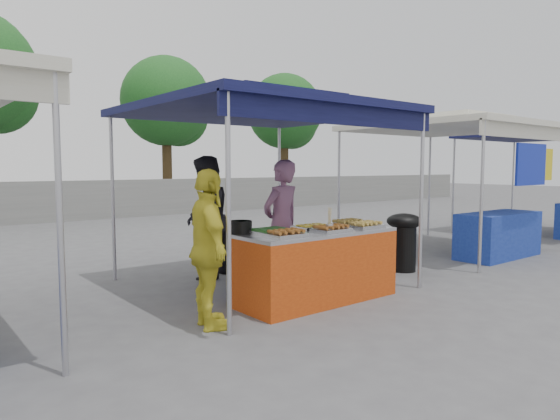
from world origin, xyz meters
TOP-DOWN VIEW (x-y plane):
  - ground_plane at (0.00, 0.00)m, footprint 80.00×80.00m
  - back_wall at (0.00, 11.00)m, footprint 40.00×0.25m
  - main_canopy at (0.00, 0.97)m, footprint 3.20×3.20m
  - neighbor_stall_right at (4.50, 0.57)m, footprint 3.20×3.20m
  - tree_2 at (4.59, 13.05)m, footprint 3.41×3.33m
  - tree_3 at (10.55, 13.34)m, footprint 3.45×3.38m
  - vendor_table at (0.00, -0.10)m, footprint 2.00×0.80m
  - food_tray_fl at (-0.66, -0.34)m, footprint 0.42×0.30m
  - food_tray_fm at (0.01, -0.34)m, footprint 0.42×0.30m
  - food_tray_fr at (0.60, -0.34)m, footprint 0.42×0.30m
  - food_tray_bl at (-0.65, -0.04)m, footprint 0.42×0.30m
  - food_tray_bm at (0.01, 0.00)m, footprint 0.42×0.30m
  - food_tray_br at (0.61, -0.02)m, footprint 0.42×0.30m
  - cooking_pot at (-0.86, 0.24)m, footprint 0.26×0.26m
  - skewer_cup at (-0.05, -0.37)m, footprint 0.09×0.09m
  - wok_burner at (2.22, 0.31)m, footprint 0.54×0.54m
  - crate_left at (-0.42, 0.60)m, footprint 0.52×0.36m
  - crate_right at (0.26, 0.45)m, footprint 0.55×0.38m
  - crate_stacked at (0.26, 0.45)m, footprint 0.54×0.38m
  - vendor_woman at (0.09, 0.68)m, footprint 0.68×0.50m
  - helper_man at (-0.42, 1.80)m, footprint 1.09×1.06m
  - customer_person at (-1.54, -0.20)m, footprint 0.62×1.00m

SIDE VIEW (x-z plane):
  - ground_plane at x=0.00m, z-range 0.00..0.00m
  - crate_left at x=-0.42m, z-range 0.00..0.31m
  - crate_right at x=0.26m, z-range 0.00..0.33m
  - vendor_table at x=0.00m, z-range 0.00..0.85m
  - crate_stacked at x=0.26m, z-range 0.33..0.65m
  - wok_burner at x=2.22m, z-range 0.08..0.99m
  - back_wall at x=0.00m, z-range 0.00..1.20m
  - customer_person at x=-1.54m, z-range 0.00..1.59m
  - vendor_woman at x=0.09m, z-range 0.00..1.70m
  - helper_man at x=-0.42m, z-range 0.00..1.77m
  - food_tray_fl at x=-0.66m, z-range 0.85..0.92m
  - food_tray_fm at x=0.01m, z-range 0.85..0.92m
  - food_tray_fr at x=0.60m, z-range 0.85..0.92m
  - food_tray_bl at x=-0.65m, z-range 0.85..0.92m
  - food_tray_bm at x=0.01m, z-range 0.85..0.92m
  - food_tray_br at x=0.61m, z-range 0.85..0.92m
  - skewer_cup at x=-0.05m, z-range 0.85..0.96m
  - cooking_pot at x=-0.86m, z-range 0.85..1.00m
  - neighbor_stall_right at x=4.50m, z-range 0.32..2.89m
  - main_canopy at x=0.00m, z-range 1.08..3.65m
  - tree_2 at x=4.59m, z-range 1.05..6.77m
  - tree_3 at x=10.55m, z-range 1.06..6.87m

